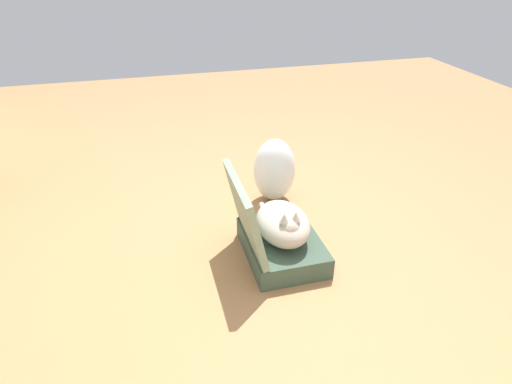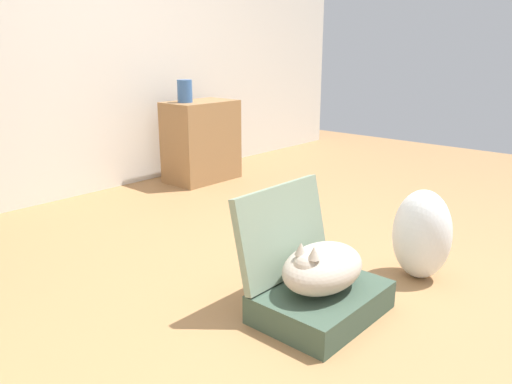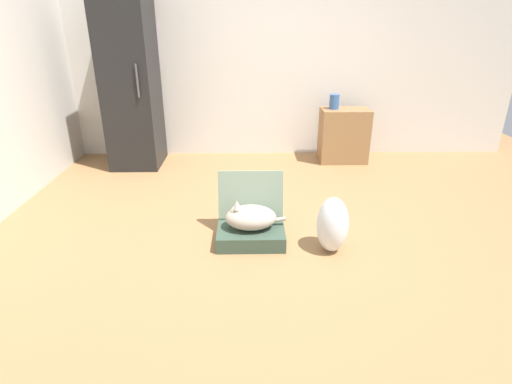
% 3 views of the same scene
% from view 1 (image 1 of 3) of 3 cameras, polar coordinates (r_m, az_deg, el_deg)
% --- Properties ---
extents(ground_plane, '(7.68, 7.68, 0.00)m').
position_cam_1_polar(ground_plane, '(2.66, -1.44, -6.23)').
color(ground_plane, '#9E7247').
rests_on(ground_plane, ground).
extents(suitcase_base, '(0.53, 0.40, 0.12)m').
position_cam_1_polar(suitcase_base, '(2.52, 3.34, -6.94)').
color(suitcase_base, '#384C3D').
rests_on(suitcase_base, ground).
extents(suitcase_lid, '(0.53, 0.12, 0.39)m').
position_cam_1_polar(suitcase_lid, '(2.32, -1.41, -2.64)').
color(suitcase_lid, gray).
rests_on(suitcase_lid, suitcase_base).
extents(cat, '(0.48, 0.28, 0.23)m').
position_cam_1_polar(cat, '(2.42, 3.48, -4.05)').
color(cat, '#B2A899').
rests_on(cat, suitcase_base).
extents(plastic_bag_white, '(0.24, 0.28, 0.44)m').
position_cam_1_polar(plastic_bag_white, '(2.98, 2.36, 2.82)').
color(plastic_bag_white, silver).
rests_on(plastic_bag_white, ground).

